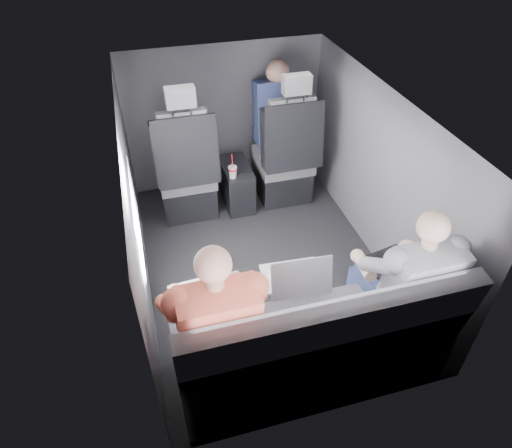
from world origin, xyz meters
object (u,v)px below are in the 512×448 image
object	(u,v)px
rear_bench	(314,347)
front_seat_left	(187,176)
laptop_silver	(295,276)
passenger_rear_left	(215,320)
passenger_front_right	(276,114)
laptop_white	(205,297)
center_console	(237,185)
soda_cup	(233,172)
passenger_rear_right	(403,281)
laptop_black	(393,262)
front_seat_right	(285,161)

from	to	relation	value
rear_bench	front_seat_left	bearing A→B (deg)	103.31
front_seat_left	laptop_silver	xyz separation A→B (m)	(0.41, -1.62, 0.23)
passenger_rear_left	passenger_front_right	distance (m)	2.29
rear_bench	laptop_silver	world-z (taller)	rear_bench
laptop_white	center_console	bearing A→B (deg)	70.99
passenger_front_right	laptop_white	bearing A→B (deg)	-118.12
laptop_white	rear_bench	bearing A→B (deg)	-24.24
front_seat_left	soda_cup	size ratio (longest dim) A/B	5.44
laptop_silver	passenger_rear_left	bearing A→B (deg)	-160.38
center_console	rear_bench	distance (m)	1.94
passenger_rear_right	laptop_silver	bearing A→B (deg)	163.02
passenger_rear_left	passenger_front_right	size ratio (longest dim) A/B	1.52
front_seat_left	laptop_black	world-z (taller)	front_seat_left
rear_bench	passenger_rear_right	bearing A→B (deg)	9.58
front_seat_left	laptop_white	world-z (taller)	front_seat_left
rear_bench	passenger_front_right	xyz separation A→B (m)	(0.44, 2.16, 0.44)
passenger_rear_right	passenger_front_right	distance (m)	2.07
front_seat_left	passenger_rear_left	xyz separation A→B (m)	(-0.11, -1.81, 0.23)
passenger_rear_right	center_console	bearing A→B (deg)	107.09
rear_bench	passenger_rear_left	size ratio (longest dim) A/B	1.31
center_console	laptop_black	size ratio (longest dim) A/B	1.43
front_seat_left	front_seat_right	size ratio (longest dim) A/B	1.00
center_console	rear_bench	world-z (taller)	rear_bench
passenger_rear_left	laptop_silver	bearing A→B (deg)	19.62
laptop_black	passenger_rear_left	distance (m)	1.15
front_seat_left	passenger_front_right	distance (m)	0.99
passenger_front_right	soda_cup	bearing A→B (deg)	-142.28
front_seat_left	laptop_silver	size ratio (longest dim) A/B	3.43
laptop_black	rear_bench	bearing A→B (deg)	-157.55
laptop_silver	passenger_rear_left	size ratio (longest dim) A/B	0.30
passenger_rear_left	rear_bench	bearing A→B (deg)	-9.69
passenger_rear_right	laptop_white	bearing A→B (deg)	171.81
rear_bench	laptop_white	xyz separation A→B (m)	(-0.58, 0.26, 0.33)
front_seat_right	laptop_white	world-z (taller)	front_seat_right
center_console	passenger_front_right	bearing A→B (deg)	26.59
front_seat_right	laptop_black	world-z (taller)	front_seat_right
front_seat_right	passenger_rear_right	world-z (taller)	front_seat_right
front_seat_left	rear_bench	world-z (taller)	front_seat_left
front_seat_right	passenger_front_right	size ratio (longest dim) A/B	1.58
front_seat_right	laptop_black	size ratio (longest dim) A/B	3.77
front_seat_right	laptop_black	bearing A→B (deg)	-85.53
center_console	passenger_rear_right	world-z (taller)	passenger_rear_right
front_seat_left	passenger_front_right	size ratio (longest dim) A/B	1.58
laptop_white	front_seat_left	bearing A→B (deg)	85.50
soda_cup	passenger_rear_right	distance (m)	1.80
front_seat_right	laptop_white	size ratio (longest dim) A/B	3.26
front_seat_right	soda_cup	distance (m)	0.54
front_seat_left	passenger_front_right	bearing A→B (deg)	16.24
front_seat_left	passenger_rear_left	size ratio (longest dim) A/B	1.04
front_seat_right	soda_cup	world-z (taller)	front_seat_right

